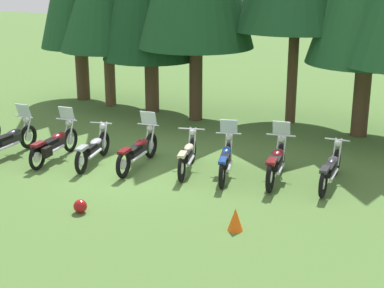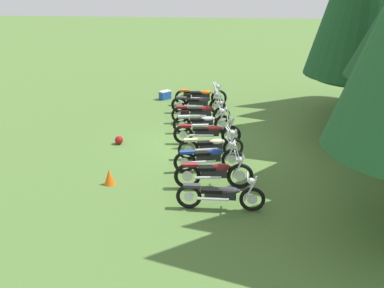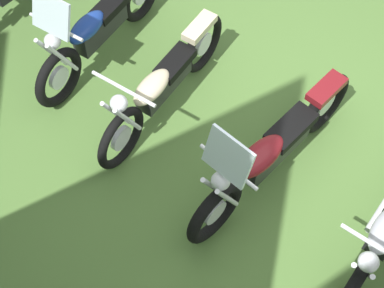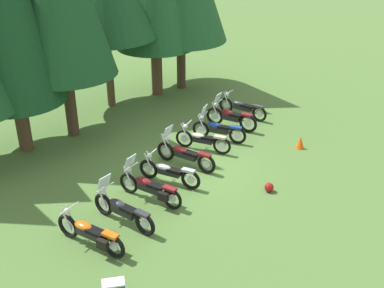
# 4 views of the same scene
# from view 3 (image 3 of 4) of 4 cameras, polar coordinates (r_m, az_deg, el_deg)

# --- Properties ---
(ground_plane) EXTENTS (80.00, 80.00, 0.00)m
(ground_plane) POSITION_cam_3_polar(r_m,az_deg,el_deg) (6.17, 7.44, -2.49)
(ground_plane) COLOR #4C7033
(motorcycle_4) EXTENTS (0.63, 2.39, 1.36)m
(motorcycle_4) POSITION_cam_3_polar(r_m,az_deg,el_deg) (5.75, 7.60, -0.65)
(motorcycle_4) COLOR black
(motorcycle_4) RESTS_ON ground_plane
(motorcycle_5) EXTENTS (0.78, 2.14, 1.00)m
(motorcycle_5) POSITION_cam_3_polar(r_m,az_deg,el_deg) (6.21, -2.79, 5.73)
(motorcycle_5) COLOR black
(motorcycle_5) RESTS_ON ground_plane
(motorcycle_6) EXTENTS (0.78, 2.14, 1.35)m
(motorcycle_6) POSITION_cam_3_polar(r_m,az_deg,el_deg) (6.76, -8.89, 10.81)
(motorcycle_6) COLOR black
(motorcycle_6) RESTS_ON ground_plane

